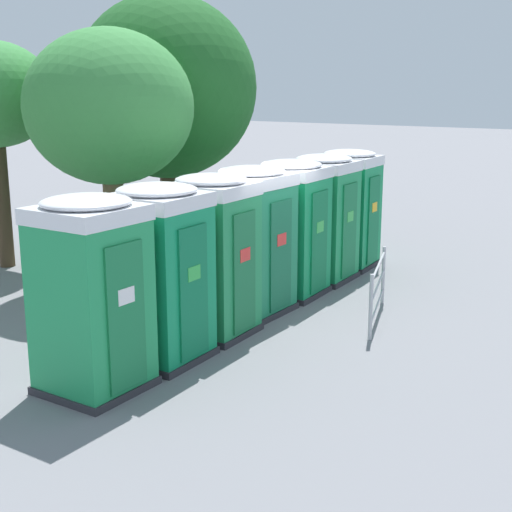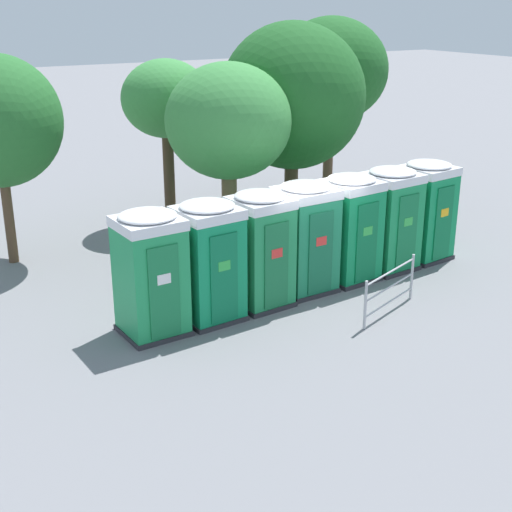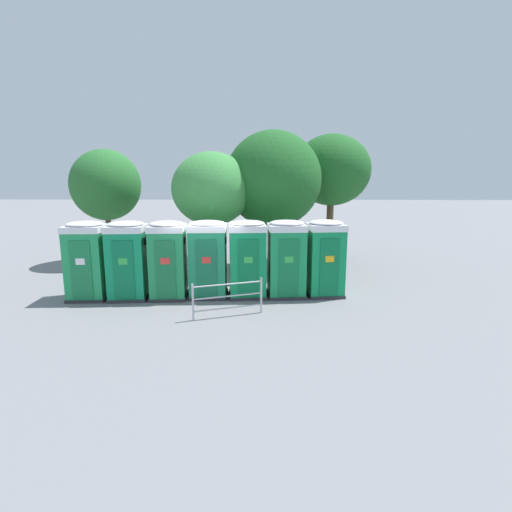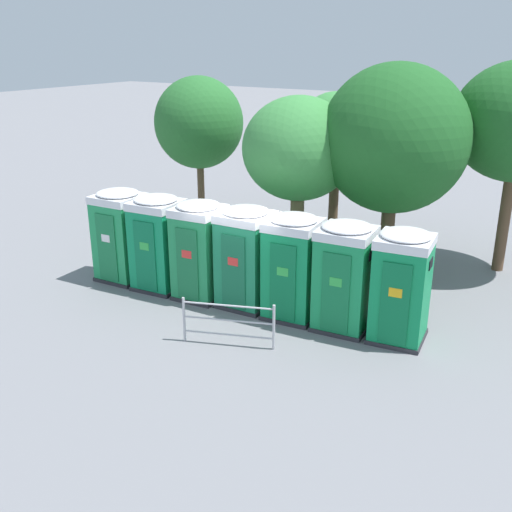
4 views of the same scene
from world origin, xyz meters
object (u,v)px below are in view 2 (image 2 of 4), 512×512
object	(u,v)px
portapotty_0	(151,273)
portapotty_5	(390,219)
street_tree_3	(228,122)
portapotty_4	(350,228)
street_tree_0	(293,97)
portapotty_2	(260,249)
portapotty_3	(305,237)
portapotty_1	(209,261)
event_barrier	(390,288)
street_tree_4	(166,100)
portapotty_6	(426,210)
street_tree_1	(331,71)

from	to	relation	value
portapotty_0	portapotty_5	bearing A→B (deg)	3.95
portapotty_0	street_tree_3	xyz separation A→B (m)	(3.62, 3.44, 2.15)
portapotty_4	street_tree_0	distance (m)	4.72
portapotty_2	portapotty_3	size ratio (longest dim) A/B	1.00
portapotty_1	street_tree_0	xyz separation A→B (m)	(4.76, 4.21, 2.52)
portapotty_1	portapotty_5	xyz separation A→B (m)	(5.14, 0.40, -0.00)
portapotty_5	portapotty_2	bearing A→B (deg)	-175.51
event_barrier	street_tree_4	bearing A→B (deg)	99.36
portapotty_1	portapotty_3	world-z (taller)	same
street_tree_0	street_tree_4	xyz separation A→B (m)	(-2.73, 2.33, -0.18)
portapotty_6	event_barrier	bearing A→B (deg)	-143.58
portapotty_5	portapotty_6	xyz separation A→B (m)	(1.28, 0.13, 0.00)
portapotty_6	street_tree_4	size ratio (longest dim) A/B	0.53
portapotty_6	street_tree_3	distance (m)	5.45
street_tree_0	portapotty_4	bearing A→B (deg)	-103.06
portapotty_2	portapotty_6	world-z (taller)	same
portapotty_6	event_barrier	distance (m)	3.84
portapotty_1	portapotty_4	world-z (taller)	same
portapotty_2	street_tree_1	xyz separation A→B (m)	(6.18, 6.08, 2.93)
portapotty_6	street_tree_3	xyz separation A→B (m)	(-4.10, 2.87, 2.15)
street_tree_4	portapotty_0	bearing A→B (deg)	-116.79
street_tree_1	portapotty_3	bearing A→B (deg)	-129.72
street_tree_0	street_tree_4	size ratio (longest dim) A/B	1.21
portapotty_2	portapotty_6	distance (m)	5.16
portapotty_1	street_tree_0	distance (m)	6.83
street_tree_0	street_tree_3	bearing A→B (deg)	-161.50
street_tree_1	street_tree_3	world-z (taller)	street_tree_1
street_tree_4	street_tree_0	bearing A→B (deg)	-40.51
portapotty_5	street_tree_4	distance (m)	7.27
street_tree_1	portapotty_2	bearing A→B (deg)	-135.48
portapotty_6	street_tree_4	bearing A→B (deg)	126.18
portapotty_5	street_tree_0	size ratio (longest dim) A/B	0.44
portapotty_0	portapotty_5	xyz separation A→B (m)	(6.44, 0.44, -0.00)
portapotty_2	street_tree_1	world-z (taller)	street_tree_1
event_barrier	portapotty_3	bearing A→B (deg)	112.60
event_barrier	portapotty_6	bearing A→B (deg)	36.42
portapotty_4	portapotty_1	bearing A→B (deg)	-175.26
portapotty_0	portapotty_3	xyz separation A→B (m)	(3.86, 0.32, -0.00)
portapotty_4	portapotty_2	bearing A→B (deg)	-175.01
portapotty_2	portapotty_6	size ratio (longest dim) A/B	1.00
portapotty_2	portapotty_5	distance (m)	3.87
portapotty_1	portapotty_4	size ratio (longest dim) A/B	1.00
street_tree_3	portapotty_6	bearing A→B (deg)	-34.96
portapotty_5	portapotty_6	world-z (taller)	same
portapotty_4	event_barrier	distance (m)	2.20
portapotty_4	street_tree_3	xyz separation A→B (m)	(-1.53, 3.07, 2.15)
portapotty_3	portapotty_5	bearing A→B (deg)	2.77
portapotty_2	street_tree_3	bearing A→B (deg)	72.51
street_tree_4	portapotty_2	bearing A→B (deg)	-96.61
portapotty_0	portapotty_2	world-z (taller)	same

